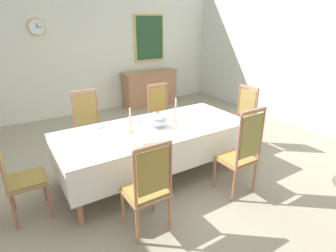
{
  "coord_description": "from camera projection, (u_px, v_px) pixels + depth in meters",
  "views": [
    {
      "loc": [
        -1.71,
        -3.17,
        2.15
      ],
      "look_at": [
        0.18,
        -0.18,
        0.75
      ],
      "focal_mm": 28.86,
      "sensor_mm": 36.0,
      "label": 1
    }
  ],
  "objects": [
    {
      "name": "candlestick_west",
      "position": [
        130.0,
        123.0,
        3.54
      ],
      "size": [
        0.07,
        0.07,
        0.34
      ],
      "color": "gold",
      "rests_on": "tablecloth"
    },
    {
      "name": "mounted_clock",
      "position": [
        37.0,
        27.0,
        5.56
      ],
      "size": [
        0.34,
        0.06,
        0.34
      ],
      "color": "#D1B251"
    },
    {
      "name": "dining_table",
      "position": [
        154.0,
        132.0,
        3.8
      ],
      "size": [
        2.66,
        1.14,
        0.74
      ],
      "color": "#AA7457",
      "rests_on": "ground"
    },
    {
      "name": "chair_north_a",
      "position": [
        90.0,
        126.0,
        4.29
      ],
      "size": [
        0.44,
        0.42,
        1.13
      ],
      "rotation": [
        0.0,
        0.0,
        3.14
      ],
      "color": "#AB694E",
      "rests_on": "ground"
    },
    {
      "name": "framed_painting",
      "position": [
        149.0,
        38.0,
        6.99
      ],
      "size": [
        0.85,
        0.05,
        1.16
      ],
      "color": "#D1B251"
    },
    {
      "name": "bowl_far_right",
      "position": [
        154.0,
        115.0,
        4.18
      ],
      "size": [
        0.15,
        0.15,
        0.03
      ],
      "color": "silver",
      "rests_on": "tablecloth"
    },
    {
      "name": "candlestick_east",
      "position": [
        176.0,
        113.0,
        3.89
      ],
      "size": [
        0.07,
        0.07,
        0.37
      ],
      "color": "gold",
      "rests_on": "tablecloth"
    },
    {
      "name": "chair_head_west",
      "position": [
        18.0,
        175.0,
        2.98
      ],
      "size": [
        0.42,
        0.44,
        1.05
      ],
      "rotation": [
        0.0,
        0.0,
        -1.57
      ],
      "color": "#9D704A",
      "rests_on": "ground"
    },
    {
      "name": "sideboard",
      "position": [
        150.0,
        88.0,
        7.17
      ],
      "size": [
        1.44,
        0.48,
        0.9
      ],
      "rotation": [
        0.0,
        0.0,
        3.14
      ],
      "color": "#A4704F",
      "rests_on": "ground"
    },
    {
      "name": "bowl_far_left",
      "position": [
        98.0,
        126.0,
        3.77
      ],
      "size": [
        0.15,
        0.15,
        0.03
      ],
      "color": "silver",
      "rests_on": "tablecloth"
    },
    {
      "name": "spoon_primary",
      "position": [
        125.0,
        121.0,
        3.98
      ],
      "size": [
        0.06,
        0.17,
        0.01
      ],
      "rotation": [
        0.0,
        0.0,
        0.24
      ],
      "color": "gold",
      "rests_on": "tablecloth"
    },
    {
      "name": "tablecloth",
      "position": [
        154.0,
        135.0,
        3.81
      ],
      "size": [
        2.68,
        1.16,
        0.44
      ],
      "color": "white",
      "rests_on": "dining_table"
    },
    {
      "name": "back_wall",
      "position": [
        79.0,
        46.0,
        6.19
      ],
      "size": [
        7.22,
        0.08,
        3.19
      ],
      "primitive_type": "cube",
      "color": "silver",
      "rests_on": "ground"
    },
    {
      "name": "ground",
      "position": [
        152.0,
        172.0,
        4.14
      ],
      "size": [
        7.22,
        6.64,
        0.04
      ],
      "primitive_type": "cube",
      "color": "gray"
    },
    {
      "name": "chair_south_b",
      "position": [
        241.0,
        152.0,
        3.4
      ],
      "size": [
        0.44,
        0.42,
        1.19
      ],
      "color": "#AC6E52",
      "rests_on": "ground"
    },
    {
      "name": "spoon_secondary",
      "position": [
        135.0,
        145.0,
        3.23
      ],
      "size": [
        0.03,
        0.18,
        0.01
      ],
      "rotation": [
        0.0,
        0.0,
        -0.09
      ],
      "color": "gold",
      "rests_on": "tablecloth"
    },
    {
      "name": "bowl_near_right",
      "position": [
        145.0,
        142.0,
        3.27
      ],
      "size": [
        0.2,
        0.2,
        0.05
      ],
      "color": "silver",
      "rests_on": "tablecloth"
    },
    {
      "name": "chair_north_b",
      "position": [
        161.0,
        113.0,
        4.96
      ],
      "size": [
        0.44,
        0.42,
        1.07
      ],
      "rotation": [
        0.0,
        0.0,
        3.14
      ],
      "color": "#A67448",
      "rests_on": "ground"
    },
    {
      "name": "chair_head_east",
      "position": [
        241.0,
        118.0,
        4.7
      ],
      "size": [
        0.42,
        0.44,
        1.1
      ],
      "rotation": [
        0.0,
        0.0,
        1.57
      ],
      "color": "#A06E54",
      "rests_on": "ground"
    },
    {
      "name": "right_wall",
      "position": [
        311.0,
        50.0,
        5.36
      ],
      "size": [
        0.08,
        6.64,
        3.19
      ],
      "primitive_type": "cube",
      "color": "silver",
      "rests_on": "ground"
    },
    {
      "name": "chair_south_a",
      "position": [
        148.0,
        187.0,
        2.76
      ],
      "size": [
        0.44,
        0.42,
        1.08
      ],
      "color": "#AA7A48",
      "rests_on": "ground"
    },
    {
      "name": "bowl_near_left",
      "position": [
        133.0,
        119.0,
        4.02
      ],
      "size": [
        0.18,
        0.18,
        0.04
      ],
      "color": "silver",
      "rests_on": "tablecloth"
    },
    {
      "name": "soup_tureen",
      "position": [
        158.0,
        119.0,
        3.76
      ],
      "size": [
        0.28,
        0.28,
        0.23
      ],
      "color": "silver",
      "rests_on": "tablecloth"
    }
  ]
}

